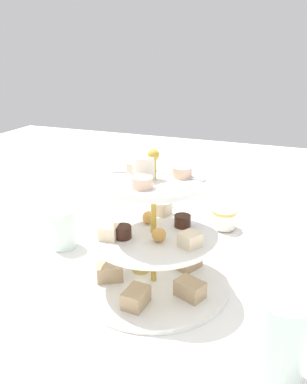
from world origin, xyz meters
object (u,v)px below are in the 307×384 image
at_px(water_glass_short_left, 162,209).
at_px(tiered_serving_stand, 153,246).
at_px(water_glass_tall_right, 279,342).
at_px(teacup_with_saucer, 224,220).
at_px(water_glass_mid_back, 63,229).

bearing_deg(water_glass_short_left, tiered_serving_stand, 106.58).
height_order(water_glass_tall_right, teacup_with_saucer, water_glass_tall_right).
distance_m(tiered_serving_stand, water_glass_short_left, 0.28).
relative_size(water_glass_tall_right, teacup_with_saucer, 1.42).
distance_m(teacup_with_saucer, water_glass_mid_back, 0.38).
distance_m(tiered_serving_stand, teacup_with_saucer, 0.30).
bearing_deg(water_glass_short_left, water_glass_mid_back, 50.84).
relative_size(tiered_serving_stand, water_glass_tall_right, 2.19).
height_order(water_glass_short_left, water_glass_mid_back, water_glass_mid_back).
relative_size(tiered_serving_stand, teacup_with_saucer, 3.11).
bearing_deg(teacup_with_saucer, water_glass_mid_back, 34.35).
xyz_separation_m(tiered_serving_stand, teacup_with_saucer, (-0.07, -0.28, -0.06)).
distance_m(water_glass_short_left, teacup_with_saucer, 0.15).
xyz_separation_m(tiered_serving_stand, water_glass_tall_right, (-0.23, 0.15, -0.02)).
bearing_deg(water_glass_mid_back, water_glass_tall_right, 154.94).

